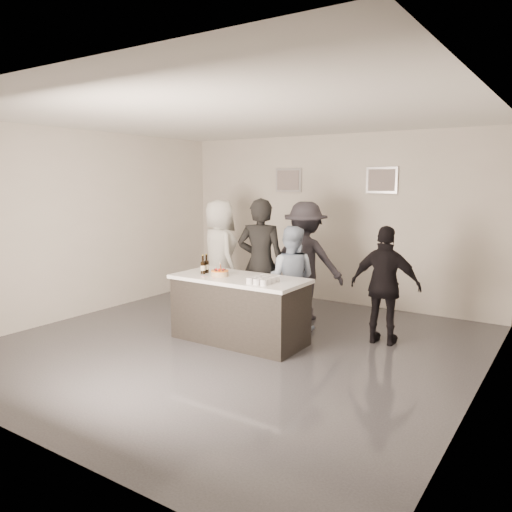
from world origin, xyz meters
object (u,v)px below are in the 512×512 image
object	(u,v)px
bar_counter	(239,309)
beer_bottle_b	(203,265)
person_guest_back	(305,261)
person_main_black	(261,264)
beer_bottle_a	(206,264)
person_guest_left	(220,254)
person_guest_right	(385,286)
cake	(220,273)
person_main_blue	(291,278)

from	to	relation	value
bar_counter	beer_bottle_b	size ratio (longest dim) A/B	7.15
bar_counter	person_guest_back	distance (m)	1.57
bar_counter	person_main_black	distance (m)	0.89
beer_bottle_a	person_guest_left	size ratio (longest dim) A/B	0.14
beer_bottle_b	person_guest_left	size ratio (longest dim) A/B	0.14
beer_bottle_a	person_main_black	bearing A→B (deg)	57.76
beer_bottle_b	person_main_black	world-z (taller)	person_main_black
beer_bottle_a	bar_counter	bearing A→B (deg)	0.01
person_guest_right	cake	bearing A→B (deg)	24.88
person_guest_back	person_guest_left	bearing A→B (deg)	-5.06
person_guest_left	cake	bearing A→B (deg)	158.40
bar_counter	person_guest_right	size ratio (longest dim) A/B	1.16
beer_bottle_a	person_guest_back	bearing A→B (deg)	61.63
person_main_blue	person_guest_back	xyz separation A→B (m)	(-0.09, 0.62, 0.16)
cake	person_guest_back	xyz separation A→B (m)	(0.48, 1.57, -0.00)
person_guest_left	person_guest_back	bearing A→B (deg)	-143.85
person_main_blue	person_guest_left	bearing A→B (deg)	-30.96
bar_counter	person_main_black	size ratio (longest dim) A/B	0.96
bar_counter	cake	size ratio (longest dim) A/B	7.71
beer_bottle_b	beer_bottle_a	bearing A→B (deg)	98.90
person_guest_back	person_main_black	bearing A→B (deg)	55.08
cake	beer_bottle_a	xyz separation A→B (m)	(-0.31, 0.10, 0.09)
beer_bottle_a	person_guest_back	xyz separation A→B (m)	(0.79, 1.47, -0.09)
beer_bottle_b	bar_counter	bearing A→B (deg)	9.99
bar_counter	beer_bottle_a	world-z (taller)	beer_bottle_a
cake	person_guest_right	world-z (taller)	person_guest_right
beer_bottle_a	person_guest_left	world-z (taller)	person_guest_left
beer_bottle_b	person_main_blue	world-z (taller)	person_main_blue
beer_bottle_a	cake	bearing A→B (deg)	-17.82
person_main_blue	person_guest_right	xyz separation A→B (m)	(1.37, 0.15, 0.03)
bar_counter	person_guest_right	world-z (taller)	person_guest_right
person_main_blue	person_guest_right	world-z (taller)	person_guest_right
cake	person_guest_left	xyz separation A→B (m)	(-1.10, 1.42, 0.00)
person_main_blue	person_guest_left	xyz separation A→B (m)	(-1.67, 0.47, 0.16)
cake	person_guest_right	distance (m)	2.24
person_guest_back	beer_bottle_a	bearing A→B (deg)	51.15
bar_counter	person_guest_left	world-z (taller)	person_guest_left
person_guest_left	person_guest_right	distance (m)	3.06
person_main_black	person_guest_left	world-z (taller)	person_main_black
bar_counter	person_main_blue	distance (m)	0.97
person_main_black	person_guest_back	xyz separation A→B (m)	(0.34, 0.76, -0.04)
person_main_black	beer_bottle_b	bearing A→B (deg)	42.59
cake	beer_bottle_b	xyz separation A→B (m)	(-0.30, 0.00, 0.09)
beer_bottle_a	person_guest_back	size ratio (longest dim) A/B	0.14
beer_bottle_b	person_guest_right	world-z (taller)	person_guest_right
person_guest_right	person_guest_back	size ratio (longest dim) A/B	0.86
person_guest_right	person_guest_back	distance (m)	1.55
beer_bottle_b	person_main_black	distance (m)	0.92
person_main_black	person_guest_right	distance (m)	1.84
beer_bottle_b	person_main_black	bearing A→B (deg)	61.79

